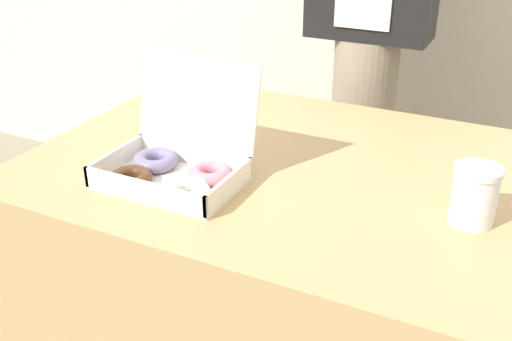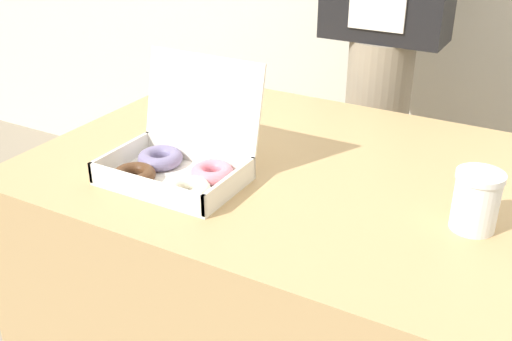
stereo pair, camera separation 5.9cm
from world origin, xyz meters
The scene contains 4 objects.
table centered at (0.00, 0.00, 0.37)m, with size 1.16×0.88×0.73m.
donut_box centered at (-0.17, -0.20, 0.77)m, with size 0.30×0.25×0.25m.
coffee_cup centered at (0.44, -0.09, 0.79)m, with size 0.09×0.09×0.12m.
person_customer centered at (0.00, 0.67, 0.96)m, with size 0.38×0.24×1.69m.
Camera 1 is at (0.51, -1.18, 1.34)m, focal length 42.00 mm.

